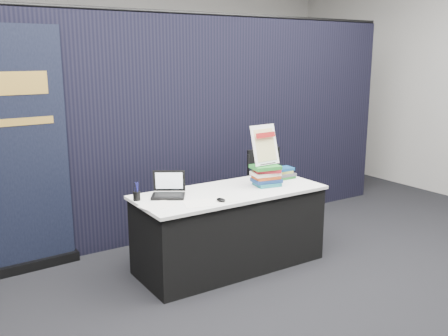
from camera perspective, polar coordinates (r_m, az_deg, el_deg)
floor at (r=4.52m, az=4.62°, el=-13.39°), size 8.00×8.00×0.00m
wall_back at (r=7.62m, az=-14.05°, el=10.65°), size 8.00×0.02×3.50m
drape_partition at (r=5.46m, az=-5.42°, el=4.44°), size 6.00×0.08×2.40m
display_table at (r=4.78m, az=0.67°, el=-6.93°), size 1.80×0.75×0.75m
laptop at (r=4.50m, az=-6.63°, el=-2.57°), size 0.35×0.37×0.22m
mouse at (r=4.32m, az=-0.35°, el=-3.66°), size 0.07×0.10×0.03m
brochure_left at (r=4.25m, az=-7.60°, el=-4.26°), size 0.32×0.25×0.00m
brochure_mid at (r=4.29m, az=-2.42°, el=-4.02°), size 0.38×0.32×0.00m
brochure_right at (r=4.35m, az=-0.73°, el=-3.75°), size 0.30×0.22×0.00m
pen_cup at (r=4.42m, az=-9.95°, el=-3.17°), size 0.08×0.08×0.08m
book_stack_tall at (r=4.84m, az=4.85°, el=-0.85°), size 0.29×0.25×0.20m
book_stack_short at (r=5.15m, az=6.79°, el=-0.57°), size 0.21×0.16×0.11m
info_sign at (r=4.80m, az=4.69°, el=2.60°), size 0.30×0.15×0.40m
pullup_banner at (r=4.87m, az=-22.42°, el=0.09°), size 0.96×0.15×2.26m
stacking_chair at (r=5.52m, az=5.55°, el=-2.45°), size 0.46×0.47×0.97m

